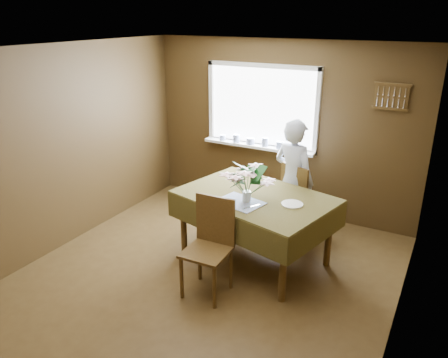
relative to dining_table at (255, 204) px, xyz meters
The scene contains 14 objects.
floor 1.09m from the dining_table, 112.54° to the right, with size 4.50×4.50×0.00m, color #463218.
ceiling 1.94m from the dining_table, 112.54° to the right, with size 4.50×4.50×0.00m, color white.
wall_back 1.62m from the dining_table, 101.49° to the left, with size 4.00×4.00×0.00m, color brown.
wall_left 2.48m from the dining_table, 162.22° to the right, with size 4.50×4.50×0.00m, color brown.
wall_right 1.92m from the dining_table, 23.60° to the right, with size 4.50×4.50×0.00m, color brown.
window_assembly 1.69m from the dining_table, 112.63° to the left, with size 1.72×0.20×1.22m.
spoon_rack 2.17m from the dining_table, 52.25° to the left, with size 0.44×0.05×0.33m.
dining_table is the anchor object (origin of this frame).
chair_far 0.88m from the dining_table, 72.58° to the left, with size 0.57×0.57×1.02m.
chair_near 0.82m from the dining_table, 100.56° to the right, with size 0.47×0.47×1.05m.
seated_woman 0.80m from the dining_table, 76.66° to the left, with size 0.59×0.39×1.61m, color white.
flower_bouquet 0.44m from the dining_table, 92.42° to the right, with size 0.50×0.50×0.43m.
side_plate 0.49m from the dining_table, ahead, with size 0.24×0.24×0.01m, color white.
table_knife 0.36m from the dining_table, 72.04° to the right, with size 0.02×0.22×0.00m, color silver.
Camera 1 is at (2.22, -3.52, 2.82)m, focal length 35.00 mm.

